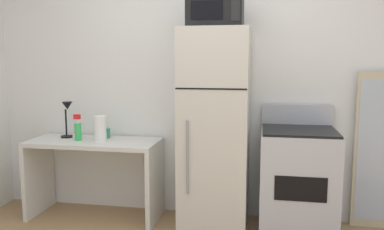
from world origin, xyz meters
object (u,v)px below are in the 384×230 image
(spray_bottle, at_px, (78,130))
(desk_lamp, at_px, (67,113))
(paper_towel_roll, at_px, (100,129))
(oven_range, at_px, (297,181))
(coffee_mug, at_px, (106,133))
(microwave, at_px, (216,12))
(refrigerator, at_px, (215,131))
(desk, at_px, (95,163))
(leaning_mirror, at_px, (380,151))

(spray_bottle, bearing_deg, desk_lamp, 147.08)
(paper_towel_roll, height_order, oven_range, oven_range)
(coffee_mug, xyz_separation_m, microwave, (1.09, -0.18, 1.10))
(desk_lamp, relative_size, paper_towel_roll, 1.47)
(coffee_mug, relative_size, refrigerator, 0.05)
(desk, relative_size, desk_lamp, 3.48)
(coffee_mug, relative_size, spray_bottle, 0.38)
(spray_bottle, bearing_deg, microwave, -0.86)
(desk, distance_m, microwave, 1.79)
(spray_bottle, distance_m, oven_range, 2.05)
(leaning_mirror, bearing_deg, oven_range, -160.48)
(coffee_mug, bearing_deg, spray_bottle, -142.05)
(desk, relative_size, coffee_mug, 12.95)
(paper_towel_roll, bearing_deg, spray_bottle, 178.65)
(coffee_mug, height_order, leaning_mirror, leaning_mirror)
(microwave, bearing_deg, spray_bottle, 179.14)
(paper_towel_roll, bearing_deg, leaning_mirror, 5.87)
(paper_towel_roll, distance_m, microwave, 1.48)
(desk, relative_size, spray_bottle, 4.94)
(desk, relative_size, microwave, 2.67)
(desk_lamp, bearing_deg, leaning_mirror, 2.98)
(coffee_mug, relative_size, microwave, 0.21)
(spray_bottle, bearing_deg, desk, 13.08)
(spray_bottle, relative_size, paper_towel_roll, 1.04)
(coffee_mug, bearing_deg, desk_lamp, -170.47)
(desk_lamp, bearing_deg, oven_range, -2.76)
(spray_bottle, height_order, microwave, microwave)
(desk, distance_m, paper_towel_roll, 0.35)
(refrigerator, relative_size, leaning_mirror, 1.26)
(spray_bottle, height_order, paper_towel_roll, spray_bottle)
(desk, height_order, paper_towel_roll, paper_towel_roll)
(microwave, xyz_separation_m, leaning_mirror, (1.44, 0.27, -1.20))
(desk_lamp, xyz_separation_m, microwave, (1.45, -0.12, 0.91))
(refrigerator, height_order, leaning_mirror, refrigerator)
(refrigerator, height_order, microwave, microwave)
(microwave, height_order, oven_range, microwave)
(desk_lamp, distance_m, leaning_mirror, 2.91)
(spray_bottle, distance_m, microwave, 1.67)
(microwave, relative_size, oven_range, 0.42)
(coffee_mug, bearing_deg, desk, -117.76)
(oven_range, xyz_separation_m, leaning_mirror, (0.72, 0.26, 0.23))
(desk_lamp, height_order, coffee_mug, desk_lamp)
(desk, height_order, coffee_mug, coffee_mug)
(paper_towel_roll, bearing_deg, oven_range, 0.10)
(desk_lamp, distance_m, spray_bottle, 0.24)
(desk_lamp, height_order, oven_range, desk_lamp)
(desk, bearing_deg, desk_lamp, 166.94)
(coffee_mug, distance_m, spray_bottle, 0.27)
(desk_lamp, distance_m, coffee_mug, 0.42)
(spray_bottle, xyz_separation_m, oven_range, (2.02, -0.00, -0.38))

